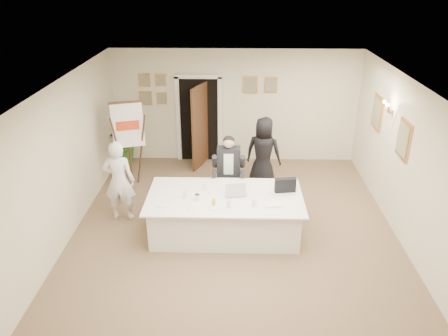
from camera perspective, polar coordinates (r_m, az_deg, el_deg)
floor at (r=8.23m, az=1.33°, el=-8.55°), size 7.00×7.00×0.00m
ceiling at (r=7.09m, az=1.55°, el=10.72°), size 6.00×7.00×0.02m
wall_back at (r=10.84m, az=1.50°, el=8.03°), size 6.00×0.10×2.80m
wall_front at (r=4.60m, az=1.25°, el=-17.96°), size 6.00×0.10×2.80m
wall_left at (r=8.12m, az=-20.24°, el=0.57°), size 0.10×7.00×2.80m
wall_right at (r=8.13m, az=23.08°, el=0.10°), size 0.10×7.00×2.80m
doorway at (r=10.81m, az=-3.23°, el=5.97°), size 1.14×0.86×2.20m
pictures_back_wall at (r=10.72m, az=-2.82°, el=10.31°), size 3.40×0.06×0.80m
pictures_right_wall at (r=9.04m, az=20.74°, el=5.30°), size 0.06×2.20×0.80m
wall_sconce at (r=8.92m, az=20.65°, el=7.43°), size 0.20×0.30×0.24m
conference_table at (r=8.05m, az=0.11°, el=-6.07°), size 2.80×1.49×0.78m
seated_man at (r=8.90m, az=0.60°, el=-0.31°), size 0.78×0.81×1.50m
flip_chart at (r=9.86m, az=-12.23°, el=2.56°), size 0.69×0.52×1.92m
standing_man at (r=8.54m, az=-13.53°, el=-1.68°), size 0.60×0.39×1.63m
standing_woman at (r=9.64m, az=5.16°, el=2.01°), size 0.90×0.72×1.61m
potted_palm at (r=11.18m, az=-13.08°, el=3.43°), size 1.27×1.18×1.15m
laptop at (r=7.88m, az=1.55°, el=-2.46°), size 0.42×0.43×0.28m
laptop_bag at (r=8.03m, az=8.01°, el=-2.23°), size 0.39×0.16×0.27m
paper_stack at (r=7.62m, az=6.46°, el=-4.69°), size 0.34×0.26×0.03m
plate_left at (r=7.65m, az=-7.93°, el=-4.75°), size 0.26×0.26×0.01m
plate_mid at (r=7.52m, az=-4.24°, el=-5.10°), size 0.21×0.21×0.01m
plate_near at (r=7.49m, az=-1.26°, el=-5.19°), size 0.23×0.23×0.01m
glass_a at (r=7.81m, az=-5.10°, el=-3.40°), size 0.07×0.07×0.14m
glass_b at (r=7.47m, az=0.62°, el=-4.70°), size 0.07×0.07×0.14m
glass_c at (r=7.51m, az=3.89°, el=-4.59°), size 0.08×0.08×0.14m
glass_d at (r=8.06m, az=-2.53°, el=-2.39°), size 0.07×0.07×0.14m
oj_glass at (r=7.53m, az=-1.37°, el=-4.49°), size 0.07×0.07×0.13m
steel_jug at (r=7.72m, az=-3.52°, el=-3.84°), size 0.10×0.10×0.11m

